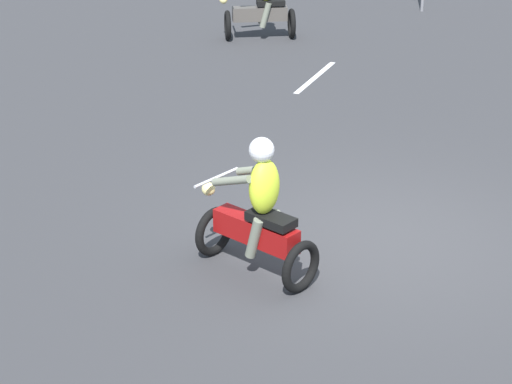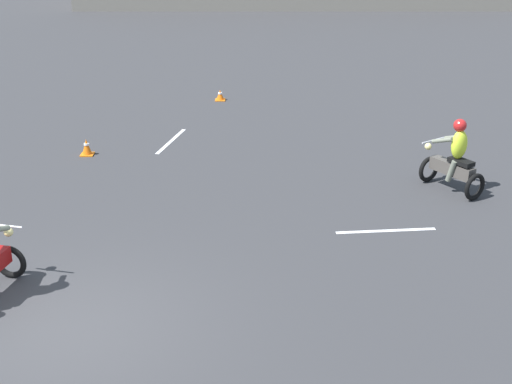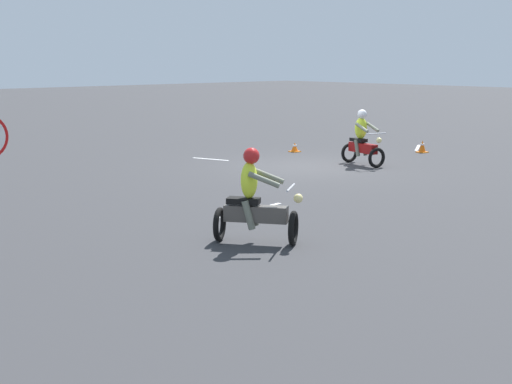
{
  "view_description": "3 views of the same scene",
  "coord_description": "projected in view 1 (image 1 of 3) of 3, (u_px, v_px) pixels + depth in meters",
  "views": [
    {
      "loc": [
        -10.24,
        -3.74,
        5.53
      ],
      "look_at": [
        -1.45,
        0.98,
        1.0
      ],
      "focal_mm": 70.0,
      "sensor_mm": 36.0,
      "label": 1
    },
    {
      "loc": [
        2.85,
        -9.04,
        5.99
      ],
      "look_at": [
        2.84,
        3.25,
        0.9
      ],
      "focal_mm": 50.0,
      "sensor_mm": 36.0,
      "label": 2
    },
    {
      "loc": [
        15.28,
        14.24,
        3.13
      ],
      "look_at": [
        7.14,
        5.52,
        0.9
      ],
      "focal_mm": 50.0,
      "sensor_mm": 36.0,
      "label": 3
    }
  ],
  "objects": [
    {
      "name": "motorcycle_rider_foreground",
      "position": [
        258.0,
        215.0,
        11.05
      ],
      "size": [
        0.93,
        1.56,
        1.66
      ],
      "rotation": [
        0.0,
        0.0,
        6.06
      ],
      "color": "black",
      "rests_on": "ground"
    },
    {
      "name": "ground_plane",
      "position": [
        384.0,
        239.0,
        12.11
      ],
      "size": [
        120.0,
        120.0,
        0.0
      ],
      "primitive_type": "plane",
      "color": "#333335"
    },
    {
      "name": "lane_stripe_e",
      "position": [
        315.0,
        77.0,
        17.91
      ],
      "size": [
        1.97,
        0.29,
        0.01
      ],
      "primitive_type": "cube",
      "rotation": [
        0.0,
        0.0,
        1.67
      ],
      "color": "silver",
      "rests_on": "ground"
    },
    {
      "name": "motorcycle_rider_background",
      "position": [
        262.0,
        3.0,
        19.92
      ],
      "size": [
        1.29,
        1.49,
        1.66
      ],
      "rotation": [
        0.0,
        0.0,
        0.6
      ],
      "color": "black",
      "rests_on": "ground"
    }
  ]
}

